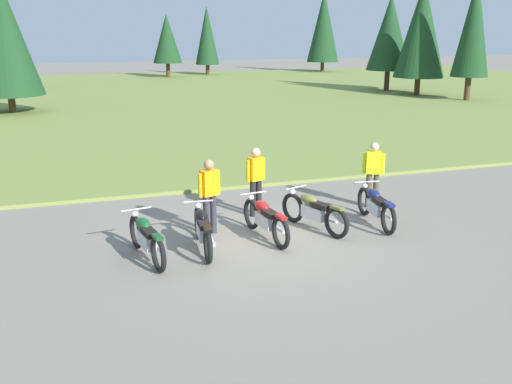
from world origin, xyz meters
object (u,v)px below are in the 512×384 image
at_px(motorcycle_british_green, 146,238).
at_px(rider_with_back_turned, 256,177).
at_px(motorcycle_red, 265,219).
at_px(motorcycle_olive, 314,211).
at_px(rider_near_row_end, 209,192).
at_px(rider_checking_bike, 373,171).
at_px(motorcycle_black, 203,229).
at_px(motorcycle_navy, 376,206).

distance_m(motorcycle_british_green, rider_with_back_turned, 3.52).
bearing_deg(rider_with_back_turned, motorcycle_red, -101.10).
xyz_separation_m(motorcycle_olive, rider_with_back_turned, (-0.90, 1.39, 0.51)).
relative_size(motorcycle_british_green, rider_near_row_end, 1.25).
height_order(motorcycle_red, rider_checking_bike, rider_checking_bike).
bearing_deg(motorcycle_red, motorcycle_black, -170.37).
relative_size(motorcycle_british_green, motorcycle_olive, 1.04).
height_order(motorcycle_navy, rider_with_back_turned, rider_with_back_turned).
bearing_deg(motorcycle_red, motorcycle_olive, 8.07).
xyz_separation_m(motorcycle_navy, rider_checking_bike, (0.58, 1.20, 0.51)).
bearing_deg(motorcycle_navy, rider_near_row_end, 171.21).
xyz_separation_m(motorcycle_black, motorcycle_red, (1.43, 0.24, 0.00)).
bearing_deg(rider_checking_bike, motorcycle_british_green, -164.37).
height_order(motorcycle_british_green, motorcycle_olive, same).
bearing_deg(rider_with_back_turned, rider_near_row_end, -146.39).
xyz_separation_m(motorcycle_british_green, rider_near_row_end, (1.53, 1.03, 0.51)).
relative_size(motorcycle_black, motorcycle_olive, 1.05).
distance_m(motorcycle_british_green, motorcycle_red, 2.62).
bearing_deg(rider_with_back_turned, motorcycle_british_green, -146.23).
bearing_deg(motorcycle_olive, rider_checking_bike, 27.67).
bearing_deg(motorcycle_black, rider_with_back_turned, 46.05).
relative_size(motorcycle_black, rider_with_back_turned, 1.26).
bearing_deg(rider_checking_bike, motorcycle_black, -162.27).
relative_size(motorcycle_navy, rider_near_row_end, 1.26).
xyz_separation_m(motorcycle_olive, motorcycle_navy, (1.52, -0.10, 0.00)).
height_order(rider_with_back_turned, rider_checking_bike, same).
distance_m(motorcycle_black, rider_checking_bike, 4.99).
bearing_deg(rider_with_back_turned, rider_checking_bike, -5.50).
bearing_deg(motorcycle_navy, motorcycle_black, -175.72).
relative_size(rider_with_back_turned, rider_near_row_end, 1.00).
xyz_separation_m(motorcycle_red, rider_near_row_end, (-1.06, 0.65, 0.51)).
relative_size(motorcycle_navy, rider_checking_bike, 1.26).
height_order(motorcycle_red, rider_near_row_end, rider_near_row_end).
distance_m(motorcycle_black, rider_with_back_turned, 2.55).
height_order(motorcycle_olive, motorcycle_navy, same).
bearing_deg(motorcycle_british_green, rider_near_row_end, 33.90).
xyz_separation_m(rider_near_row_end, rider_checking_bike, (4.36, 0.62, 0.00)).
bearing_deg(rider_checking_bike, motorcycle_olive, -152.33).
relative_size(motorcycle_red, rider_with_back_turned, 1.25).
distance_m(motorcycle_navy, rider_checking_bike, 1.43).
bearing_deg(rider_checking_bike, motorcycle_red, -158.96).
height_order(motorcycle_british_green, rider_near_row_end, rider_near_row_end).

